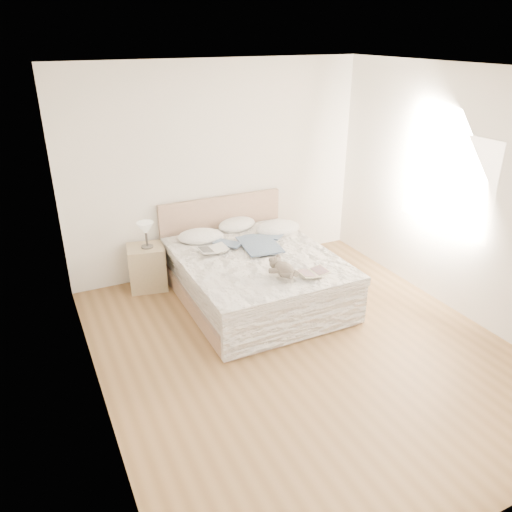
% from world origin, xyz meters
% --- Properties ---
extents(floor, '(4.00, 4.50, 0.00)m').
position_xyz_m(floor, '(0.00, 0.00, 0.00)').
color(floor, brown).
rests_on(floor, ground).
extents(ceiling, '(4.00, 4.50, 0.00)m').
position_xyz_m(ceiling, '(0.00, 0.00, 2.70)').
color(ceiling, white).
rests_on(ceiling, ground).
extents(wall_back, '(4.00, 0.02, 2.70)m').
position_xyz_m(wall_back, '(0.00, 2.25, 1.35)').
color(wall_back, white).
rests_on(wall_back, ground).
extents(wall_left, '(0.02, 4.50, 2.70)m').
position_xyz_m(wall_left, '(-2.00, 0.00, 1.35)').
color(wall_left, white).
rests_on(wall_left, ground).
extents(wall_right, '(0.02, 4.50, 2.70)m').
position_xyz_m(wall_right, '(2.00, 0.00, 1.35)').
color(wall_right, white).
rests_on(wall_right, ground).
extents(window, '(0.02, 1.30, 1.10)m').
position_xyz_m(window, '(1.99, 0.30, 1.45)').
color(window, white).
rests_on(window, wall_right).
extents(bed, '(1.72, 2.14, 1.00)m').
position_xyz_m(bed, '(0.00, 1.19, 0.31)').
color(bed, '#A1826A').
rests_on(bed, floor).
extents(nightstand, '(0.52, 0.48, 0.56)m').
position_xyz_m(nightstand, '(-1.09, 2.01, 0.28)').
color(nightstand, tan).
rests_on(nightstand, floor).
extents(table_lamp, '(0.27, 0.27, 0.32)m').
position_xyz_m(table_lamp, '(-1.07, 1.98, 0.79)').
color(table_lamp, '#48443F').
rests_on(table_lamp, nightstand).
extents(pillow_left, '(0.65, 0.53, 0.17)m').
position_xyz_m(pillow_left, '(-0.42, 1.85, 0.64)').
color(pillow_left, white).
rests_on(pillow_left, bed).
extents(pillow_middle, '(0.63, 0.52, 0.16)m').
position_xyz_m(pillow_middle, '(0.16, 2.03, 0.64)').
color(pillow_middle, white).
rests_on(pillow_middle, bed).
extents(pillow_right, '(0.61, 0.42, 0.18)m').
position_xyz_m(pillow_right, '(0.58, 1.67, 0.64)').
color(pillow_right, white).
rests_on(pillow_right, bed).
extents(blouse, '(0.75, 0.79, 0.03)m').
position_xyz_m(blouse, '(0.14, 1.31, 0.63)').
color(blouse, '#3D5069').
rests_on(blouse, bed).
extents(photo_book, '(0.36, 0.25, 0.03)m').
position_xyz_m(photo_book, '(-0.42, 1.42, 0.63)').
color(photo_book, white).
rests_on(photo_book, bed).
extents(childrens_book, '(0.33, 0.22, 0.02)m').
position_xyz_m(childrens_book, '(0.32, 0.37, 0.63)').
color(childrens_book, beige).
rests_on(childrens_book, bed).
extents(teddy_bear, '(0.31, 0.37, 0.17)m').
position_xyz_m(teddy_bear, '(0.01, 0.45, 0.65)').
color(teddy_bear, '#655A4E').
rests_on(teddy_bear, bed).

